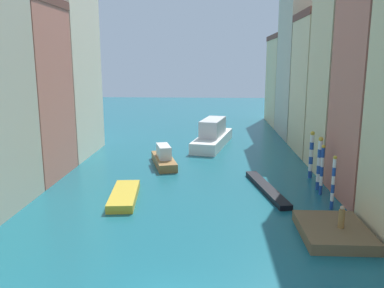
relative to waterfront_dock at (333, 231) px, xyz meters
The scene contains 17 objects.
ground_plane 19.08m from the waterfront_dock, 119.30° to the left, with size 154.00×154.00×0.00m, color #196070.
building_left_2 28.44m from the waterfront_dock, 155.03° to the left, with size 7.98×8.10×15.77m.
building_left_3 33.70m from the waterfront_dock, 140.10° to the left, with size 7.98×10.16×19.21m.
building_right_2 19.27m from the waterfront_dock, 67.37° to the left, with size 7.98×7.51×21.91m.
building_right_3 25.27m from the waterfront_dock, 75.15° to the left, with size 7.98×8.96×15.77m.
building_right_4 35.51m from the waterfront_dock, 79.58° to the left, with size 7.98×11.05×19.98m.
building_right_5 46.11m from the waterfront_dock, 82.21° to the left, with size 7.98×12.02×14.65m.
waterfront_dock is the anchor object (origin of this frame).
person_on_dock 1.04m from the waterfront_dock, 31.31° to the right, with size 0.36×0.36×1.38m.
mooring_pole_0 5.01m from the waterfront_dock, 75.28° to the left, with size 0.27×0.27×3.94m.
mooring_pole_1 8.05m from the waterfront_dock, 80.81° to the left, with size 0.29×0.29×4.05m.
mooring_pole_2 9.33m from the waterfront_dock, 81.36° to the left, with size 0.39×0.39×4.43m.
mooring_pole_3 12.63m from the waterfront_dock, 82.93° to the left, with size 0.39×0.39×4.30m.
vaporetto_white 27.14m from the waterfront_dock, 105.59° to the left, with size 5.37×12.13×3.37m.
gondola_black 8.95m from the waterfront_dock, 108.96° to the left, with size 2.63×9.09×0.40m.
motorboat_0 15.23m from the waterfront_dock, 157.40° to the left, with size 2.49×6.29×0.61m.
motorboat_1 20.35m from the waterfront_dock, 127.07° to the left, with size 3.40×6.69×2.07m.
Camera 1 is at (1.94, -14.90, 10.36)m, focal length 37.13 mm.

